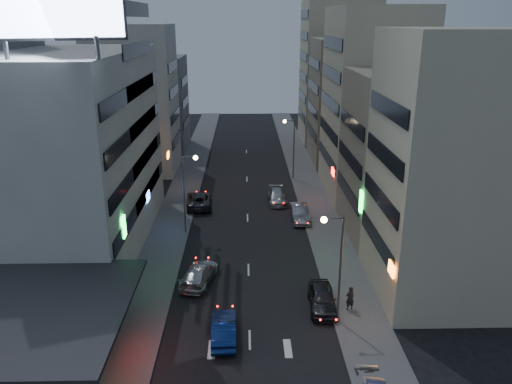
{
  "coord_description": "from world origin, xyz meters",
  "views": [
    {
      "loc": [
        -0.22,
        -24.63,
        20.51
      ],
      "look_at": [
        0.72,
        16.74,
        6.19
      ],
      "focal_mm": 35.0,
      "sensor_mm": 36.0,
      "label": 1
    }
  ],
  "objects_px": {
    "road_car_blue": "(224,329)",
    "scooter_silver_b": "(378,357)",
    "scooter_blue": "(387,376)",
    "parked_car_left": "(199,200)",
    "scooter_black_b": "(373,361)",
    "scooter_silver_a": "(386,370)",
    "parked_car_right_near": "(322,298)",
    "road_car_silver": "(199,274)",
    "parked_car_right_mid": "(299,213)",
    "parked_car_right_far": "(277,197)",
    "person": "(350,298)"
  },
  "relations": [
    {
      "from": "road_car_blue",
      "to": "scooter_silver_b",
      "type": "relative_size",
      "value": 2.39
    },
    {
      "from": "scooter_blue",
      "to": "scooter_silver_b",
      "type": "height_order",
      "value": "scooter_silver_b"
    },
    {
      "from": "parked_car_left",
      "to": "scooter_black_b",
      "type": "height_order",
      "value": "parked_car_left"
    },
    {
      "from": "scooter_silver_a",
      "to": "scooter_black_b",
      "type": "relative_size",
      "value": 1.1
    },
    {
      "from": "parked_car_right_near",
      "to": "road_car_silver",
      "type": "bearing_deg",
      "value": 159.1
    },
    {
      "from": "parked_car_right_mid",
      "to": "scooter_silver_b",
      "type": "bearing_deg",
      "value": -85.61
    },
    {
      "from": "scooter_black_b",
      "to": "road_car_silver",
      "type": "bearing_deg",
      "value": 43.85
    },
    {
      "from": "parked_car_right_far",
      "to": "road_car_blue",
      "type": "bearing_deg",
      "value": -102.01
    },
    {
      "from": "road_car_blue",
      "to": "scooter_silver_a",
      "type": "height_order",
      "value": "road_car_blue"
    },
    {
      "from": "parked_car_right_far",
      "to": "scooter_black_b",
      "type": "bearing_deg",
      "value": -83.13
    },
    {
      "from": "road_car_blue",
      "to": "scooter_black_b",
      "type": "height_order",
      "value": "road_car_blue"
    },
    {
      "from": "parked_car_left",
      "to": "person",
      "type": "xyz_separation_m",
      "value": [
        13.04,
        -22.24,
        0.24
      ]
    },
    {
      "from": "parked_car_right_far",
      "to": "scooter_silver_a",
      "type": "xyz_separation_m",
      "value": [
        4.53,
        -31.01,
        -0.03
      ]
    },
    {
      "from": "person",
      "to": "scooter_silver_b",
      "type": "relative_size",
      "value": 0.97
    },
    {
      "from": "road_car_silver",
      "to": "scooter_silver_b",
      "type": "distance_m",
      "value": 16.23
    },
    {
      "from": "parked_car_right_near",
      "to": "scooter_black_b",
      "type": "relative_size",
      "value": 2.84
    },
    {
      "from": "parked_car_right_mid",
      "to": "road_car_silver",
      "type": "bearing_deg",
      "value": -127.11
    },
    {
      "from": "road_car_silver",
      "to": "parked_car_left",
      "type": "bearing_deg",
      "value": -72.02
    },
    {
      "from": "scooter_blue",
      "to": "parked_car_right_mid",
      "type": "bearing_deg",
      "value": 22.35
    },
    {
      "from": "person",
      "to": "scooter_silver_b",
      "type": "xyz_separation_m",
      "value": [
        0.5,
        -6.38,
        -0.35
      ]
    },
    {
      "from": "person",
      "to": "scooter_silver_a",
      "type": "height_order",
      "value": "person"
    },
    {
      "from": "road_car_blue",
      "to": "scooter_black_b",
      "type": "relative_size",
      "value": 2.74
    },
    {
      "from": "parked_car_right_near",
      "to": "parked_car_left",
      "type": "height_order",
      "value": "parked_car_right_near"
    },
    {
      "from": "parked_car_right_mid",
      "to": "parked_car_right_far",
      "type": "bearing_deg",
      "value": 108.96
    },
    {
      "from": "person",
      "to": "scooter_blue",
      "type": "height_order",
      "value": "person"
    },
    {
      "from": "scooter_blue",
      "to": "scooter_black_b",
      "type": "distance_m",
      "value": 1.49
    },
    {
      "from": "parked_car_left",
      "to": "scooter_black_b",
      "type": "xyz_separation_m",
      "value": [
        13.17,
        -28.82,
        -0.18
      ]
    },
    {
      "from": "person",
      "to": "parked_car_right_mid",
      "type": "bearing_deg",
      "value": -101.63
    },
    {
      "from": "parked_car_right_far",
      "to": "scooter_silver_a",
      "type": "bearing_deg",
      "value": -82.44
    },
    {
      "from": "parked_car_left",
      "to": "person",
      "type": "distance_m",
      "value": 25.79
    },
    {
      "from": "parked_car_right_mid",
      "to": "parked_car_left",
      "type": "bearing_deg",
      "value": 157.44
    },
    {
      "from": "parked_car_right_near",
      "to": "scooter_silver_b",
      "type": "xyz_separation_m",
      "value": [
        2.48,
        -6.85,
        -0.11
      ]
    },
    {
      "from": "scooter_blue",
      "to": "parked_car_right_near",
      "type": "bearing_deg",
      "value": 33.99
    },
    {
      "from": "parked_car_left",
      "to": "road_car_blue",
      "type": "bearing_deg",
      "value": 94.24
    },
    {
      "from": "parked_car_left",
      "to": "road_car_silver",
      "type": "relative_size",
      "value": 1.09
    },
    {
      "from": "road_car_silver",
      "to": "person",
      "type": "bearing_deg",
      "value": 171.3
    },
    {
      "from": "parked_car_right_near",
      "to": "road_car_silver",
      "type": "relative_size",
      "value": 0.89
    },
    {
      "from": "parked_car_left",
      "to": "scooter_blue",
      "type": "relative_size",
      "value": 3.37
    },
    {
      "from": "parked_car_right_near",
      "to": "scooter_silver_b",
      "type": "relative_size",
      "value": 2.48
    },
    {
      "from": "parked_car_right_near",
      "to": "road_car_blue",
      "type": "relative_size",
      "value": 1.04
    },
    {
      "from": "road_car_silver",
      "to": "scooter_black_b",
      "type": "bearing_deg",
      "value": 149.16
    },
    {
      "from": "parked_car_right_near",
      "to": "scooter_blue",
      "type": "xyz_separation_m",
      "value": [
        2.6,
        -8.45,
        -0.17
      ]
    },
    {
      "from": "scooter_blue",
      "to": "parked_car_left",
      "type": "bearing_deg",
      "value": 41.23
    },
    {
      "from": "parked_car_left",
      "to": "road_car_silver",
      "type": "height_order",
      "value": "parked_car_left"
    },
    {
      "from": "parked_car_left",
      "to": "parked_car_right_far",
      "type": "xyz_separation_m",
      "value": [
        9.15,
        1.2,
        -0.1
      ]
    },
    {
      "from": "road_car_blue",
      "to": "scooter_blue",
      "type": "relative_size",
      "value": 2.65
    },
    {
      "from": "person",
      "to": "scooter_black_b",
      "type": "height_order",
      "value": "person"
    },
    {
      "from": "scooter_black_b",
      "to": "parked_car_right_near",
      "type": "bearing_deg",
      "value": 14.29
    },
    {
      "from": "parked_car_right_mid",
      "to": "scooter_black_b",
      "type": "distance_m",
      "value": 24.5
    },
    {
      "from": "parked_car_right_near",
      "to": "person",
      "type": "relative_size",
      "value": 2.56
    }
  ]
}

